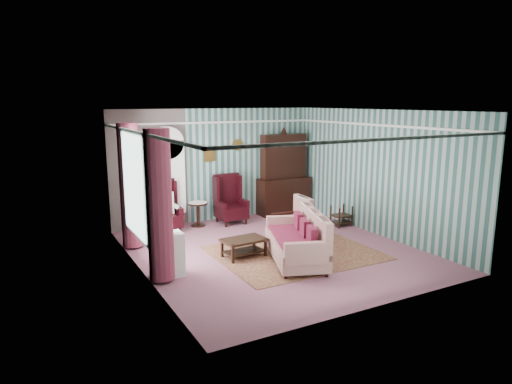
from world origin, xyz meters
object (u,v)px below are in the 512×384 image
wingback_right (231,199)px  plant_stand (167,255)px  coffee_table (244,248)px  sofa (296,237)px  bookcase (169,183)px  seated_woman (164,208)px  round_side_table (198,214)px  nest_table (341,215)px  wingback_left (164,207)px  floral_armchair (291,218)px  dresser_hutch (284,171)px

wingback_right → plant_stand: wingback_right is taller
wingback_right → coffee_table: bearing=-109.8°
sofa → bookcase: bearing=41.9°
seated_woman → round_side_table: size_ratio=1.97×
bookcase → nest_table: 4.37m
wingback_left → seated_woman: size_ratio=1.06×
coffee_table → wingback_left: bearing=109.2°
wingback_right → sofa: 3.16m
bookcase → floral_armchair: (2.05, -2.38, -0.60)m
bookcase → round_side_table: bookcase is taller
wingback_right → coffee_table: size_ratio=1.45×
coffee_table → sofa: bearing=-40.8°
plant_stand → coffee_table: 1.70m
bookcase → wingback_right: (1.50, -0.39, -0.50)m
round_side_table → sofa: sofa is taller
floral_armchair → coffee_table: (-1.44, -0.49, -0.33)m
wingback_left → coffee_table: 2.65m
dresser_hutch → sofa: bearing=-118.4°
seated_woman → round_side_table: seated_woman is taller
sofa → floral_armchair: 1.34m
bookcase → floral_armchair: 3.20m
wingback_left → coffee_table: size_ratio=1.45×
plant_stand → wingback_left: bearing=73.8°
dresser_hutch → wingback_left: size_ratio=1.89×
bookcase → wingback_right: size_ratio=1.79×
wingback_left → dresser_hutch: bearing=4.4°
bookcase → dresser_hutch: 3.25m
round_side_table → seated_woman: bearing=-170.5°
dresser_hutch → nest_table: (0.57, -1.82, -0.91)m
seated_woman → nest_table: seated_woman is taller
round_side_table → bookcase: bearing=159.7°
sofa → round_side_table: bearing=33.1°
wingback_left → sofa: (1.65, -3.15, -0.13)m
wingback_right → nest_table: size_ratio=2.31×
bookcase → sofa: (1.40, -3.54, -0.63)m
dresser_hutch → floral_armchair: (-1.20, -2.26, -0.66)m
nest_table → plant_stand: 5.02m
round_side_table → nest_table: round_side_table is taller
seated_woman → round_side_table: (0.90, 0.15, -0.29)m
wingback_right → wingback_left: bearing=180.0°
nest_table → bookcase: bearing=153.1°
wingback_left → sofa: wingback_left is taller
round_side_table → plant_stand: 3.36m
round_side_table → sofa: size_ratio=0.30×
nest_table → floral_armchair: bearing=-166.2°
nest_table → dresser_hutch: bearing=107.4°
plant_stand → floral_armchair: size_ratio=0.77×
round_side_table → nest_table: size_ratio=1.11×
dresser_hutch → seated_woman: (-3.50, -0.27, -0.59)m
wingback_left → coffee_table: (0.86, -2.47, -0.43)m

